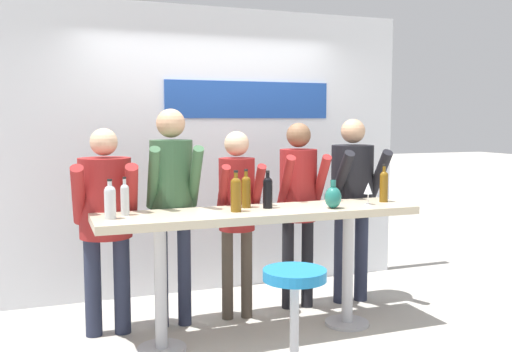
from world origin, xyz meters
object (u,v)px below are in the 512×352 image
at_px(wine_glass_0, 368,189).
at_px(wine_bottle_0, 268,191).
at_px(bar_stool, 294,306).
at_px(person_left, 172,192).
at_px(wine_bottle_4, 125,198).
at_px(tasting_table, 260,230).
at_px(person_center_left, 237,202).
at_px(person_far_left, 106,210).
at_px(person_center_right, 353,190).
at_px(decorative_vase, 333,197).
at_px(wine_bottle_5, 236,193).
at_px(wine_bottle_3, 246,190).
at_px(wine_bottle_1, 110,200).
at_px(wine_bottle_2, 384,185).
at_px(person_center, 298,194).

bearing_deg(wine_glass_0, wine_bottle_0, 173.06).
bearing_deg(bar_stool, person_left, 113.83).
height_order(bar_stool, wine_bottle_4, wine_bottle_4).
distance_m(tasting_table, person_center_left, 0.48).
relative_size(person_far_left, wine_glass_0, 9.13).
height_order(person_far_left, person_center_right, person_center_right).
xyz_separation_m(person_left, wine_bottle_4, (-0.42, -0.36, 0.02)).
xyz_separation_m(wine_bottle_0, wine_bottle_4, (-1.08, 0.05, -0.01)).
bearing_deg(decorative_vase, wine_glass_0, 12.29).
height_order(wine_bottle_5, wine_glass_0, wine_bottle_5).
distance_m(bar_stool, wine_bottle_4, 1.42).
bearing_deg(bar_stool, wine_bottle_3, 91.25).
bearing_deg(wine_bottle_1, person_center_right, 13.62).
relative_size(person_far_left, wine_bottle_1, 5.84).
bearing_deg(person_center_left, wine_bottle_2, -13.51).
bearing_deg(person_center_left, person_far_left, -173.32).
bearing_deg(tasting_table, person_center_left, 94.03).
height_order(bar_stool, person_center, person_center).
distance_m(wine_bottle_1, decorative_vase, 1.67).
relative_size(person_far_left, decorative_vase, 7.35).
xyz_separation_m(person_center_right, wine_bottle_4, (-2.09, -0.41, 0.08)).
xyz_separation_m(bar_stool, wine_bottle_1, (-1.07, 0.73, 0.64)).
xyz_separation_m(wine_bottle_0, wine_bottle_3, (-0.15, 0.08, 0.00)).
bearing_deg(wine_bottle_5, person_center, 35.91).
distance_m(person_center_left, wine_bottle_2, 1.23).
xyz_separation_m(bar_stool, person_center_right, (1.14, 1.26, 0.56)).
relative_size(tasting_table, person_center_left, 1.56).
bearing_deg(person_left, wine_bottle_5, -48.03).
distance_m(person_center_left, wine_glass_0, 1.08).
relative_size(bar_stool, person_center_right, 0.43).
xyz_separation_m(person_far_left, person_center, (1.66, 0.07, 0.04)).
bearing_deg(person_left, wine_bottle_4, -135.04).
relative_size(wine_bottle_3, wine_bottle_5, 0.97).
height_order(person_far_left, person_center, person_center).
bearing_deg(wine_glass_0, wine_bottle_5, 178.68).
relative_size(wine_bottle_1, wine_bottle_2, 0.88).
relative_size(person_left, wine_bottle_3, 5.86).
relative_size(person_center_left, wine_bottle_5, 5.12).
bearing_deg(person_left, wine_glass_0, -14.79).
xyz_separation_m(person_center_left, wine_bottle_0, (0.11, -0.40, 0.14)).
bearing_deg(wine_bottle_3, person_center_left, 84.17).
bearing_deg(decorative_vase, person_center_right, 49.83).
bearing_deg(person_center_right, wine_glass_0, -104.53).
bearing_deg(bar_stool, person_center_left, 89.36).
height_order(bar_stool, wine_bottle_2, wine_bottle_2).
relative_size(wine_bottle_2, decorative_vase, 1.43).
distance_m(wine_bottle_0, decorative_vase, 0.51).
relative_size(wine_bottle_0, wine_glass_0, 1.65).
height_order(person_center, wine_bottle_5, person_center).
bearing_deg(wine_bottle_0, person_center_right, 24.63).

